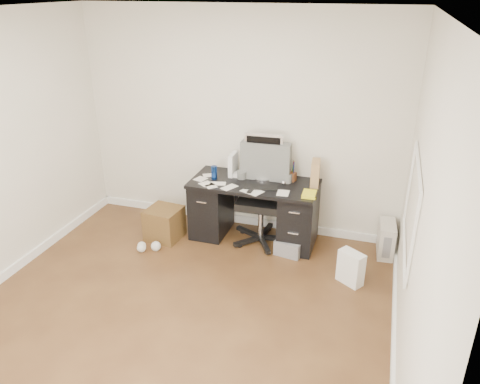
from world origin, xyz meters
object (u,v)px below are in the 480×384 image
object	(u,v)px
desk	(254,209)
lcd_monitor	(263,156)
office_chair	(261,196)
keyboard	(261,187)
wicker_basket	(164,223)
pc_tower	(386,239)

from	to	relation	value
desk	lcd_monitor	bearing A→B (deg)	61.15
lcd_monitor	office_chair	world-z (taller)	lcd_monitor
keyboard	wicker_basket	size ratio (longest dim) A/B	0.97
pc_tower	wicker_basket	xyz separation A→B (m)	(-2.61, -0.42, -0.00)
keyboard	desk	bearing A→B (deg)	120.02
pc_tower	keyboard	bearing A→B (deg)	-174.41
lcd_monitor	pc_tower	size ratio (longest dim) A/B	1.45
lcd_monitor	keyboard	bearing A→B (deg)	-83.15
office_chair	wicker_basket	size ratio (longest dim) A/B	3.06
desk	office_chair	world-z (taller)	office_chair
desk	office_chair	distance (m)	0.23
keyboard	office_chair	world-z (taller)	office_chair
lcd_monitor	keyboard	distance (m)	0.39
lcd_monitor	keyboard	world-z (taller)	lcd_monitor
lcd_monitor	wicker_basket	distance (m)	1.47
desk	wicker_basket	bearing A→B (deg)	-162.94
office_chair	pc_tower	size ratio (longest dim) A/B	3.05
desk	lcd_monitor	world-z (taller)	lcd_monitor
keyboard	wicker_basket	xyz separation A→B (m)	(-1.17, -0.18, -0.56)
keyboard	wicker_basket	bearing A→B (deg)	179.29
desk	lcd_monitor	size ratio (longest dim) A/B	2.63
desk	office_chair	size ratio (longest dim) A/B	1.25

